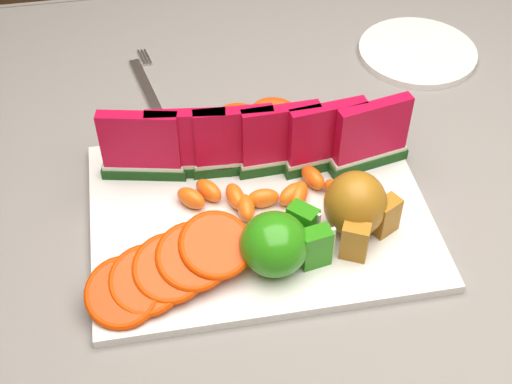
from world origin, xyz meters
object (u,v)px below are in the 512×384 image
Objects in this scene: apple_cluster at (281,243)px; fork at (148,89)px; side_plate at (417,52)px; platter at (260,214)px; pear_cluster at (357,207)px.

fork is at bearing 109.18° from apple_cluster.
side_plate is at bearing 2.47° from fork.
apple_cluster is 0.38m from fork.
side_plate is (0.30, 0.29, -0.00)m from platter.
platter is at bearing 95.90° from apple_cluster.
platter is 2.21× the size of side_plate.
side_plate is (0.29, 0.37, -0.04)m from apple_cluster.
pear_cluster is at bearing -120.07° from side_plate.
pear_cluster is 0.39m from side_plate.
pear_cluster reaches higher than side_plate.
platter is 0.29m from fork.
apple_cluster is (0.01, -0.08, 0.04)m from platter.
side_plate is at bearing 51.87° from apple_cluster.
pear_cluster is at bearing -55.91° from fork.
side_plate reaches higher than fork.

